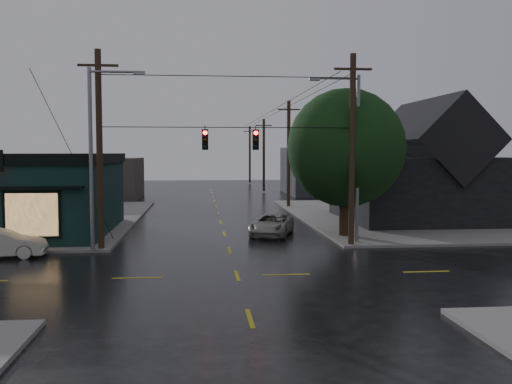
{
  "coord_description": "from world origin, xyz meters",
  "views": [
    {
      "loc": [
        -1.48,
        -22.87,
        5.03
      ],
      "look_at": [
        1.2,
        4.26,
        3.12
      ],
      "focal_mm": 40.0,
      "sensor_mm": 36.0,
      "label": 1
    }
  ],
  "objects": [
    {
      "name": "span_signal_assembly",
      "position": [
        0.1,
        6.5,
        5.7
      ],
      "size": [
        13.0,
        0.48,
        1.23
      ],
      "color": "black",
      "rests_on": "ground"
    },
    {
      "name": "utility_pole_ne",
      "position": [
        6.5,
        6.5,
        0.0
      ],
      "size": [
        2.0,
        0.32,
        10.15
      ],
      "primitive_type": null,
      "color": "black",
      "rests_on": "ground"
    },
    {
      "name": "ne_building",
      "position": [
        15.0,
        17.0,
        4.47
      ],
      "size": [
        12.6,
        11.6,
        8.75
      ],
      "color": "black",
      "rests_on": "ground"
    },
    {
      "name": "utility_pole_far_c",
      "position": [
        6.5,
        68.0,
        0.0
      ],
      "size": [
        2.0,
        0.32,
        9.15
      ],
      "primitive_type": null,
      "color": "black",
      "rests_on": "ground"
    },
    {
      "name": "bg_building_west",
      "position": [
        -14.0,
        40.0,
        2.2
      ],
      "size": [
        12.0,
        10.0,
        4.4
      ],
      "primitive_type": "cube",
      "color": "#40372F",
      "rests_on": "ground"
    },
    {
      "name": "utility_pole_nw",
      "position": [
        -6.5,
        6.5,
        0.0
      ],
      "size": [
        2.0,
        0.32,
        10.15
      ],
      "primitive_type": null,
      "color": "black",
      "rests_on": "ground"
    },
    {
      "name": "streetlight_ne",
      "position": [
        7.0,
        7.2,
        0.0
      ],
      "size": [
        5.4,
        0.3,
        9.15
      ],
      "primitive_type": null,
      "color": "slate",
      "rests_on": "ground"
    },
    {
      "name": "streetlight_nw",
      "position": [
        -6.8,
        5.8,
        0.0
      ],
      "size": [
        5.4,
        0.3,
        9.15
      ],
      "primitive_type": null,
      "color": "slate",
      "rests_on": "ground"
    },
    {
      "name": "sidewalk_ne",
      "position": [
        20.0,
        20.0,
        0.07
      ],
      "size": [
        28.0,
        28.0,
        0.15
      ],
      "primitive_type": "cube",
      "color": "slate",
      "rests_on": "ground"
    },
    {
      "name": "ground_plane",
      "position": [
        0.0,
        0.0,
        0.0
      ],
      "size": [
        160.0,
        160.0,
        0.0
      ],
      "primitive_type": "plane",
      "color": "black"
    },
    {
      "name": "utility_pole_far_a",
      "position": [
        6.5,
        28.0,
        0.0
      ],
      "size": [
        2.0,
        0.32,
        9.65
      ],
      "primitive_type": null,
      "color": "black",
      "rests_on": "ground"
    },
    {
      "name": "utility_pole_far_b",
      "position": [
        6.5,
        48.0,
        0.0
      ],
      "size": [
        2.0,
        0.32,
        9.15
      ],
      "primitive_type": null,
      "color": "black",
      "rests_on": "ground"
    },
    {
      "name": "corner_tree",
      "position": [
        7.0,
        9.75,
        5.27
      ],
      "size": [
        6.9,
        6.9,
        8.59
      ],
      "color": "black",
      "rests_on": "ground"
    },
    {
      "name": "suv_silver",
      "position": [
        2.81,
        11.01,
        0.65
      ],
      "size": [
        3.47,
        5.13,
        1.3
      ],
      "primitive_type": "imported",
      "rotation": [
        0.0,
        0.0,
        -0.31
      ],
      "color": "#9A9A8F",
      "rests_on": "ground"
    },
    {
      "name": "sedan_cream",
      "position": [
        -10.94,
        5.0,
        0.68
      ],
      "size": [
        4.27,
        1.84,
        1.37
      ],
      "primitive_type": "imported",
      "rotation": [
        0.0,
        0.0,
        1.67
      ],
      "color": "#B7B2A0",
      "rests_on": "ground"
    },
    {
      "name": "bg_building_east",
      "position": [
        16.0,
        45.0,
        2.8
      ],
      "size": [
        14.0,
        12.0,
        5.6
      ],
      "primitive_type": "cube",
      "color": "#292A2F",
      "rests_on": "ground"
    }
  ]
}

